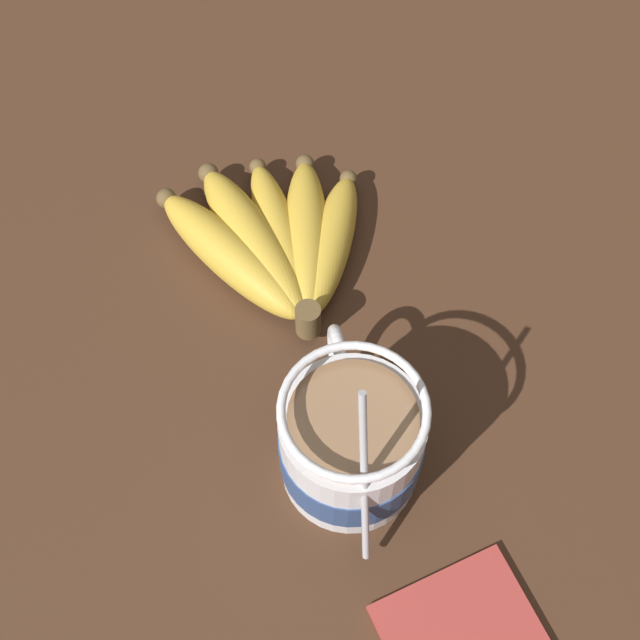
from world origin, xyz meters
TOP-DOWN VIEW (x-y plane):
  - table at (0.00, 0.00)cm, footprint 120.06×120.06cm
  - coffee_mug at (-6.98, 1.36)cm, footprint 16.06×10.08cm
  - banana_bunch at (12.32, 4.53)cm, footprint 18.18×18.72cm

SIDE VIEW (x-z plane):
  - table at x=0.00cm, z-range 0.00..2.89cm
  - banana_bunch at x=12.32cm, z-range 2.62..6.84cm
  - coffee_mug at x=-6.98cm, z-range -0.84..15.57cm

